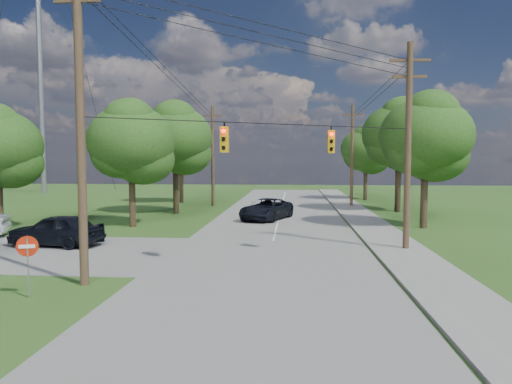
# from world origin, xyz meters

# --- Properties ---
(ground) EXTENTS (140.00, 140.00, 0.00)m
(ground) POSITION_xyz_m (0.00, 0.00, 0.00)
(ground) COLOR #2F541C
(ground) RESTS_ON ground
(main_road) EXTENTS (10.00, 100.00, 0.03)m
(main_road) POSITION_xyz_m (2.00, 5.00, 0.01)
(main_road) COLOR gray
(main_road) RESTS_ON ground
(sidewalk_east) EXTENTS (2.60, 100.00, 0.12)m
(sidewalk_east) POSITION_xyz_m (8.70, 5.00, 0.06)
(sidewalk_east) COLOR gray
(sidewalk_east) RESTS_ON ground
(pole_sw) EXTENTS (2.00, 0.32, 12.00)m
(pole_sw) POSITION_xyz_m (-4.60, 0.40, 6.23)
(pole_sw) COLOR brown
(pole_sw) RESTS_ON ground
(pole_ne) EXTENTS (2.00, 0.32, 10.50)m
(pole_ne) POSITION_xyz_m (8.90, 8.00, 5.47)
(pole_ne) COLOR brown
(pole_ne) RESTS_ON ground
(pole_north_e) EXTENTS (2.00, 0.32, 10.00)m
(pole_north_e) POSITION_xyz_m (8.90, 30.00, 5.13)
(pole_north_e) COLOR brown
(pole_north_e) RESTS_ON ground
(pole_north_w) EXTENTS (2.00, 0.32, 10.00)m
(pole_north_w) POSITION_xyz_m (-5.00, 30.00, 5.13)
(pole_north_w) COLOR brown
(pole_north_w) RESTS_ON ground
(power_lines) EXTENTS (13.93, 29.62, 4.93)m
(power_lines) POSITION_xyz_m (1.50, 11.54, 9.15)
(power_lines) COLOR black
(power_lines) RESTS_ON ground
(traffic_signals) EXTENTS (4.91, 3.27, 1.05)m
(traffic_signals) POSITION_xyz_m (2.55, 4.43, 5.50)
(traffic_signals) COLOR #EDA90D
(traffic_signals) RESTS_ON ground
(radio_mast) EXTENTS (0.70, 0.70, 45.00)m
(radio_mast) POSITION_xyz_m (-32.00, 46.00, 22.50)
(radio_mast) COLOR gray
(radio_mast) RESTS_ON ground
(tree_w_near) EXTENTS (6.00, 6.00, 8.40)m
(tree_w_near) POSITION_xyz_m (-8.00, 15.00, 5.92)
(tree_w_near) COLOR #463623
(tree_w_near) RESTS_ON ground
(tree_w_mid) EXTENTS (6.40, 6.40, 9.22)m
(tree_w_mid) POSITION_xyz_m (-7.00, 23.00, 6.58)
(tree_w_mid) COLOR #463623
(tree_w_mid) RESTS_ON ground
(tree_w_far) EXTENTS (6.00, 6.00, 8.73)m
(tree_w_far) POSITION_xyz_m (-9.00, 33.00, 6.25)
(tree_w_far) COLOR #463623
(tree_w_far) RESTS_ON ground
(tree_e_near) EXTENTS (6.20, 6.20, 8.81)m
(tree_e_near) POSITION_xyz_m (12.00, 16.00, 6.25)
(tree_e_near) COLOR #463623
(tree_e_near) RESTS_ON ground
(tree_e_mid) EXTENTS (6.60, 6.60, 9.64)m
(tree_e_mid) POSITION_xyz_m (12.50, 26.00, 6.91)
(tree_e_mid) COLOR #463623
(tree_e_mid) RESTS_ON ground
(tree_e_far) EXTENTS (5.80, 5.80, 8.32)m
(tree_e_far) POSITION_xyz_m (11.50, 38.00, 5.92)
(tree_e_far) COLOR #463623
(tree_e_far) RESTS_ON ground
(car_cross_dark) EXTENTS (5.25, 2.66, 1.72)m
(car_cross_dark) POSITION_xyz_m (-9.55, 7.59, 0.89)
(car_cross_dark) COLOR black
(car_cross_dark) RESTS_ON cross_road
(car_main_north) EXTENTS (4.47, 6.35, 1.61)m
(car_main_north) POSITION_xyz_m (1.07, 19.48, 0.83)
(car_main_north) COLOR black
(car_main_north) RESTS_ON main_road
(do_not_enter_sign) EXTENTS (0.68, 0.24, 2.11)m
(do_not_enter_sign) POSITION_xyz_m (-5.71, -1.35, 1.56)
(do_not_enter_sign) COLOR gray
(do_not_enter_sign) RESTS_ON ground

